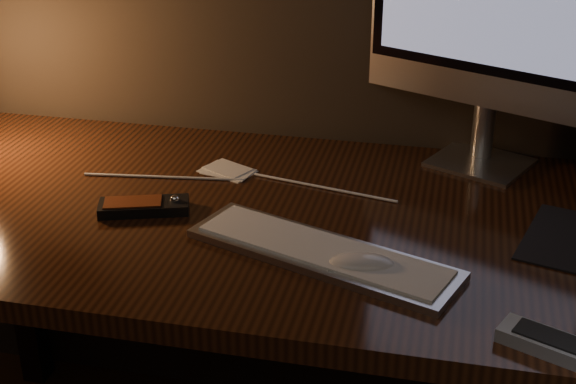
% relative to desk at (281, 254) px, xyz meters
% --- Properties ---
extents(desk, '(1.60, 0.75, 0.75)m').
position_rel_desk_xyz_m(desk, '(0.00, 0.00, 0.00)').
color(desk, '#351A0C').
rests_on(desk, ground).
extents(keyboard, '(0.48, 0.28, 0.02)m').
position_rel_desk_xyz_m(keyboard, '(0.12, -0.21, 0.14)').
color(keyboard, silver).
rests_on(keyboard, desk).
extents(mouse, '(0.11, 0.07, 0.02)m').
position_rel_desk_xyz_m(mouse, '(0.19, -0.24, 0.14)').
color(mouse, white).
rests_on(mouse, desk).
extents(media_remote, '(0.17, 0.11, 0.03)m').
position_rel_desk_xyz_m(media_remote, '(-0.23, -0.12, 0.14)').
color(media_remote, black).
rests_on(media_remote, desk).
extents(tv_remote, '(0.21, 0.13, 0.03)m').
position_rel_desk_xyz_m(tv_remote, '(0.49, -0.41, 0.14)').
color(tv_remote, gray).
rests_on(tv_remote, desk).
extents(papers, '(0.12, 0.10, 0.01)m').
position_rel_desk_xyz_m(papers, '(-0.13, 0.08, 0.13)').
color(papers, white).
rests_on(papers, desk).
extents(cable, '(0.62, 0.05, 0.01)m').
position_rel_desk_xyz_m(cable, '(-0.09, 0.02, 0.13)').
color(cable, white).
rests_on(cable, desk).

